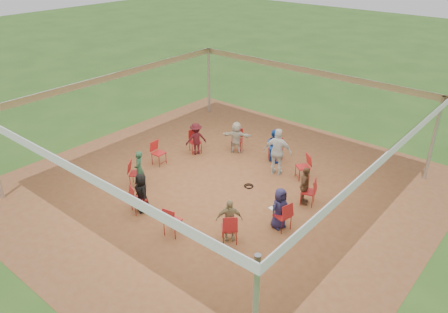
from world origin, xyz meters
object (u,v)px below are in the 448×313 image
Objects in this scene: person_seated_3 at (236,137)px; laptop at (276,207)px; person_seated_5 at (139,169)px; person_seated_6 at (142,193)px; chair_9 at (173,221)px; chair_0 at (282,216)px; chair_6 at (159,153)px; person_seated_1 at (305,186)px; person_seated_4 at (196,139)px; standing_person at (278,152)px; chair_3 at (276,149)px; cable_coil at (249,186)px; person_seated_2 at (274,146)px; person_seated_0 at (280,208)px; chair_4 at (237,141)px; person_seated_7 at (229,220)px; chair_7 at (136,174)px; chair_1 at (308,192)px; chair_2 at (303,167)px; chair_5 at (195,142)px; chair_8 at (139,199)px; chair_10 at (229,228)px.

person_seated_3 is 4.83m from laptop.
laptop is at bearing 66.28° from person_seated_5.
chair_9 is at bearing 12.19° from person_seated_6.
chair_6 is at bearing 98.18° from chair_0.
person_seated_1 is 1.00× the size of person_seated_4.
standing_person is at bearing 140.56° from person_seated_3.
chair_9 is at bearing 151.98° from laptop.
chair_3 reaches higher than cable_coil.
person_seated_2 is at bearing 81.99° from chair_9.
chair_3 is at bearing 30.82° from person_seated_1.
person_seated_0 is 4.98m from person_seated_5.
chair_4 is 4.24m from person_seated_5.
person_seated_7 is at bearing 81.82° from person_seated_4.
standing_person is (2.17, -0.43, 0.23)m from person_seated_3.
cable_coil is at bearing 108.69° from chair_4.
standing_person reaches higher than person_seated_1.
chair_7 is at bearing 167.81° from person_seated_6.
chair_1 is 2.52× the size of cable_coil.
person_seated_1 is 2.96m from person_seated_2.
chair_2 is 0.71× the size of person_seated_5.
chair_0 is at bearing 163.64° from chair_1.
chair_1 is 1.61m from chair_2.
person_seated_1 is 1.00× the size of person_seated_5.
chair_7 is at bearing 81.82° from chair_2.
chair_5 and chair_7 have the same top height.
person_seated_6 is at bearing 65.45° from person_seated_3.
person_seated_7 is at bearing 169.76° from laptop.
chair_2 is 5.66m from chair_8.
chair_1 is 1.00× the size of chair_10.
person_seated_5 is 1.00× the size of person_seated_7.
chair_0 and chair_4 have the same top height.
chair_6 is 1.59m from person_seated_5.
chair_6 is (-0.35, -1.57, 0.00)m from chair_5.
chair_4 is 1.00× the size of chair_10.
chair_5 is (-2.72, -1.46, 0.00)m from chair_3.
chair_6 is 1.00× the size of chair_7.
person_seated_4 is (0.10, -0.06, 0.19)m from chair_5.
chair_8 is 0.71× the size of person_seated_1.
person_seated_2 reaches higher than chair_4.
chair_7 is (0.20, -3.08, 0.00)m from chair_5.
standing_person is at bearing 88.76° from person_seated_6.
chair_1 is 0.71× the size of person_seated_2.
chair_8 is at bearing 115.11° from person_seated_1.
chair_7 reaches higher than laptop.
person_seated_7 is at bearing 145.36° from chair_1.
person_seated_1 reaches higher than chair_5.
person_seated_5 is 3.78× the size of laptop.
chair_1 is (-0.10, 1.61, 0.00)m from chair_0.
chair_4 is (-3.08, 0.24, 0.00)m from chair_2.
chair_4 is 0.52× the size of standing_person.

